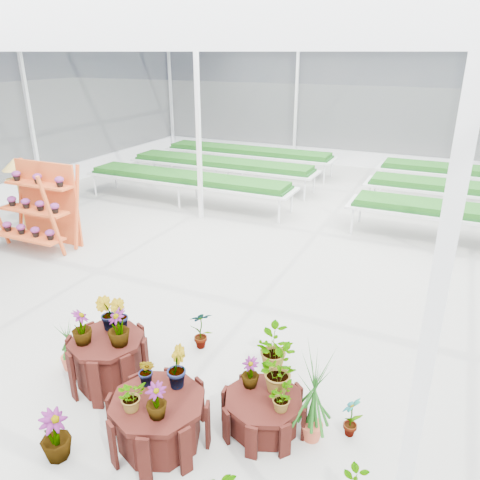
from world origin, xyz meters
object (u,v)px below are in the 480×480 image
at_px(plinth_mid, 159,421).
at_px(plinth_low, 263,413).
at_px(shelf_rack, 35,207).
at_px(plinth_tall, 109,361).
at_px(bird_table, 21,196).

bearing_deg(plinth_mid, plinth_low, 34.99).
bearing_deg(plinth_mid, shelf_rack, 146.95).
bearing_deg(plinth_low, shelf_rack, 155.73).
relative_size(plinth_mid, shelf_rack, 0.59).
distance_m(plinth_tall, shelf_rack, 5.57).
distance_m(plinth_mid, plinth_low, 1.22).
distance_m(plinth_tall, bird_table, 6.85).
height_order(plinth_tall, plinth_low, plinth_tall).
relative_size(plinth_mid, plinth_low, 1.15).
xyz_separation_m(plinth_tall, shelf_rack, (-4.56, 3.15, 0.61)).
distance_m(plinth_mid, bird_table, 8.18).
height_order(plinth_tall, bird_table, bird_table).
distance_m(plinth_tall, plinth_low, 2.21).
relative_size(plinth_tall, plinth_low, 1.04).
height_order(plinth_tall, plinth_mid, plinth_tall).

